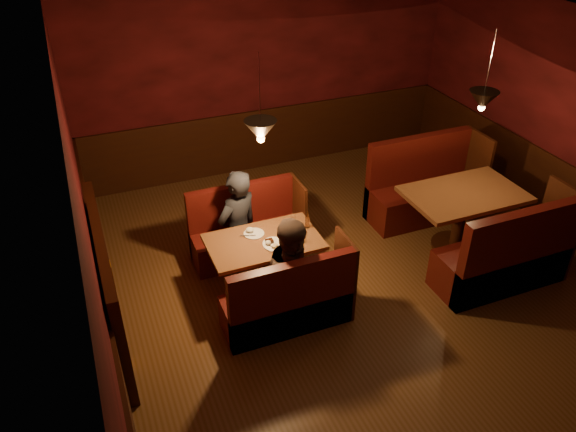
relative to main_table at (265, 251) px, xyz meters
name	(u,v)px	position (x,y,z in m)	size (l,w,h in m)	color
room	(354,218)	(0.88, -0.45, 0.52)	(6.02, 7.02, 2.92)	#5B3715
main_table	(265,251)	(0.00, 0.00, 0.00)	(1.29, 0.78, 0.90)	#562C1A
main_bench_far	(247,234)	(0.01, 0.73, -0.23)	(1.42, 0.51, 0.97)	#460B0A
main_bench_near	(290,305)	(0.01, -0.73, -0.23)	(1.42, 0.51, 0.97)	#460B0A
second_table	(462,207)	(2.63, -0.15, 0.08)	(1.48, 0.94, 0.83)	#562C1A
second_bench_far	(423,191)	(2.66, 0.73, -0.16)	(1.63, 0.61, 1.17)	#460B0A
second_bench_near	(507,260)	(2.66, -1.04, -0.16)	(1.63, 0.61, 1.17)	#460B0A
diner_a	(237,207)	(-0.14, 0.59, 0.30)	(0.61, 0.40, 1.67)	black
diner_b	(295,258)	(0.13, -0.59, 0.28)	(0.79, 0.61, 1.62)	#3D2B25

